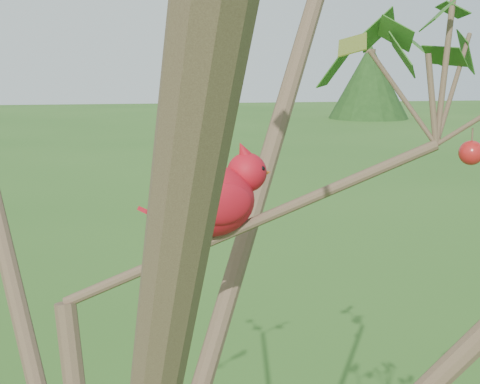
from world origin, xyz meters
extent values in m
sphere|color=#A81817|center=(0.60, 0.03, 2.19)|extent=(0.04, 0.04, 0.04)
ellipsoid|color=#A60E16|center=(0.19, 0.08, 2.11)|extent=(0.17, 0.15, 0.11)
sphere|color=#A60E16|center=(0.25, 0.10, 2.15)|extent=(0.08, 0.08, 0.07)
cone|color=#A60E16|center=(0.24, 0.10, 2.19)|extent=(0.06, 0.05, 0.05)
cone|color=#D85914|center=(0.28, 0.12, 2.15)|extent=(0.04, 0.03, 0.02)
ellipsoid|color=black|center=(0.27, 0.11, 2.15)|extent=(0.03, 0.04, 0.03)
cube|color=#A60E16|center=(0.11, 0.05, 2.09)|extent=(0.09, 0.06, 0.05)
ellipsoid|color=#A60E16|center=(0.17, 0.12, 2.12)|extent=(0.10, 0.07, 0.07)
ellipsoid|color=#A60E16|center=(0.20, 0.04, 2.12)|extent=(0.10, 0.07, 0.07)
cylinder|color=#463426|center=(10.53, 27.02, 1.49)|extent=(0.45, 0.45, 2.98)
cone|color=#193613|center=(10.53, 27.02, 1.61)|extent=(3.47, 3.47, 3.22)
camera|label=1|loc=(0.06, -0.96, 2.33)|focal=50.00mm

